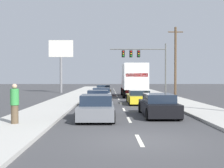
{
  "coord_description": "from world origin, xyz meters",
  "views": [
    {
      "loc": [
        -1.09,
        -10.1,
        2.16
      ],
      "look_at": [
        -0.76,
        14.19,
        1.66
      ],
      "focal_mm": 47.52,
      "sensor_mm": 36.0,
      "label": 1
    }
  ],
  "objects_px": {
    "car_silver": "(101,94)",
    "utility_pole_mid": "(175,60)",
    "car_tan": "(103,91)",
    "car_gray": "(97,108)",
    "pedestrian_near_corner": "(15,104)",
    "car_yellow": "(139,97)",
    "car_navy": "(98,99)",
    "roadside_billboard": "(61,56)",
    "box_truck": "(134,79)",
    "traffic_signal_mast": "(140,57)",
    "car_black": "(158,106)"
  },
  "relations": [
    {
      "from": "car_tan",
      "to": "pedestrian_near_corner",
      "type": "distance_m",
      "value": 23.43
    },
    {
      "from": "car_tan",
      "to": "car_silver",
      "type": "distance_m",
      "value": 6.82
    },
    {
      "from": "utility_pole_mid",
      "to": "pedestrian_near_corner",
      "type": "relative_size",
      "value": 4.72
    },
    {
      "from": "car_navy",
      "to": "box_truck",
      "type": "distance_m",
      "value": 11.51
    },
    {
      "from": "utility_pole_mid",
      "to": "roadside_billboard",
      "type": "relative_size",
      "value": 1.09
    },
    {
      "from": "roadside_billboard",
      "to": "car_navy",
      "type": "bearing_deg",
      "value": -73.47
    },
    {
      "from": "car_yellow",
      "to": "pedestrian_near_corner",
      "type": "relative_size",
      "value": 2.58
    },
    {
      "from": "pedestrian_near_corner",
      "to": "car_gray",
      "type": "bearing_deg",
      "value": 33.04
    },
    {
      "from": "car_silver",
      "to": "traffic_signal_mast",
      "type": "relative_size",
      "value": 0.56
    },
    {
      "from": "roadside_billboard",
      "to": "pedestrian_near_corner",
      "type": "bearing_deg",
      "value": -84.86
    },
    {
      "from": "car_tan",
      "to": "car_gray",
      "type": "distance_m",
      "value": 20.85
    },
    {
      "from": "box_truck",
      "to": "pedestrian_near_corner",
      "type": "xyz_separation_m",
      "value": [
        -7.06,
        -20.46,
        -1.06
      ]
    },
    {
      "from": "box_truck",
      "to": "car_silver",
      "type": "bearing_deg",
      "value": -130.95
    },
    {
      "from": "car_navy",
      "to": "car_gray",
      "type": "height_order",
      "value": "car_gray"
    },
    {
      "from": "car_tan",
      "to": "car_black",
      "type": "distance_m",
      "value": 19.91
    },
    {
      "from": "car_yellow",
      "to": "car_navy",
      "type": "bearing_deg",
      "value": -150.57
    },
    {
      "from": "car_black",
      "to": "car_gray",
      "type": "bearing_deg",
      "value": -160.38
    },
    {
      "from": "car_black",
      "to": "box_truck",
      "type": "bearing_deg",
      "value": 89.74
    },
    {
      "from": "car_gray",
      "to": "box_truck",
      "type": "distance_m",
      "value": 18.56
    },
    {
      "from": "roadside_billboard",
      "to": "car_yellow",
      "type": "bearing_deg",
      "value": -63.12
    },
    {
      "from": "car_gray",
      "to": "box_truck",
      "type": "height_order",
      "value": "box_truck"
    },
    {
      "from": "traffic_signal_mast",
      "to": "roadside_billboard",
      "type": "bearing_deg",
      "value": 169.82
    },
    {
      "from": "car_gray",
      "to": "car_black",
      "type": "xyz_separation_m",
      "value": [
        3.45,
        1.23,
        0.01
      ]
    },
    {
      "from": "car_silver",
      "to": "utility_pole_mid",
      "type": "xyz_separation_m",
      "value": [
        8.85,
        6.39,
        3.76
      ]
    },
    {
      "from": "car_yellow",
      "to": "roadside_billboard",
      "type": "relative_size",
      "value": 0.6
    },
    {
      "from": "car_navy",
      "to": "utility_pole_mid",
      "type": "height_order",
      "value": "utility_pole_mid"
    },
    {
      "from": "box_truck",
      "to": "car_black",
      "type": "xyz_separation_m",
      "value": [
        -0.08,
        -16.93,
        -1.49
      ]
    },
    {
      "from": "car_tan",
      "to": "car_gray",
      "type": "height_order",
      "value": "car_tan"
    },
    {
      "from": "car_silver",
      "to": "roadside_billboard",
      "type": "height_order",
      "value": "roadside_billboard"
    },
    {
      "from": "car_black",
      "to": "pedestrian_near_corner",
      "type": "relative_size",
      "value": 2.57
    },
    {
      "from": "car_yellow",
      "to": "car_black",
      "type": "relative_size",
      "value": 1.01
    },
    {
      "from": "car_silver",
      "to": "car_navy",
      "type": "bearing_deg",
      "value": -90.96
    },
    {
      "from": "box_truck",
      "to": "traffic_signal_mast",
      "type": "relative_size",
      "value": 1.07
    },
    {
      "from": "box_truck",
      "to": "roadside_billboard",
      "type": "bearing_deg",
      "value": 135.32
    },
    {
      "from": "box_truck",
      "to": "traffic_signal_mast",
      "type": "bearing_deg",
      "value": 78.29
    },
    {
      "from": "car_yellow",
      "to": "traffic_signal_mast",
      "type": "height_order",
      "value": "traffic_signal_mast"
    },
    {
      "from": "traffic_signal_mast",
      "to": "pedestrian_near_corner",
      "type": "relative_size",
      "value": 4.47
    },
    {
      "from": "car_yellow",
      "to": "car_gray",
      "type": "bearing_deg",
      "value": -108.9
    },
    {
      "from": "car_yellow",
      "to": "traffic_signal_mast",
      "type": "distance_m",
      "value": 17.25
    },
    {
      "from": "car_gray",
      "to": "roadside_billboard",
      "type": "bearing_deg",
      "value": 102.64
    },
    {
      "from": "car_yellow",
      "to": "pedestrian_near_corner",
      "type": "height_order",
      "value": "pedestrian_near_corner"
    },
    {
      "from": "car_gray",
      "to": "car_silver",
      "type": "bearing_deg",
      "value": 90.24
    },
    {
      "from": "car_tan",
      "to": "utility_pole_mid",
      "type": "relative_size",
      "value": 0.5
    },
    {
      "from": "roadside_billboard",
      "to": "pedestrian_near_corner",
      "type": "relative_size",
      "value": 4.33
    },
    {
      "from": "car_black",
      "to": "pedestrian_near_corner",
      "type": "xyz_separation_m",
      "value": [
        -6.98,
        -3.53,
        0.43
      ]
    },
    {
      "from": "car_gray",
      "to": "pedestrian_near_corner",
      "type": "bearing_deg",
      "value": -146.96
    },
    {
      "from": "box_truck",
      "to": "pedestrian_near_corner",
      "type": "bearing_deg",
      "value": -109.03
    },
    {
      "from": "car_tan",
      "to": "car_black",
      "type": "height_order",
      "value": "car_tan"
    },
    {
      "from": "utility_pole_mid",
      "to": "pedestrian_near_corner",
      "type": "distance_m",
      "value": 26.05
    },
    {
      "from": "box_truck",
      "to": "utility_pole_mid",
      "type": "height_order",
      "value": "utility_pole_mid"
    }
  ]
}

